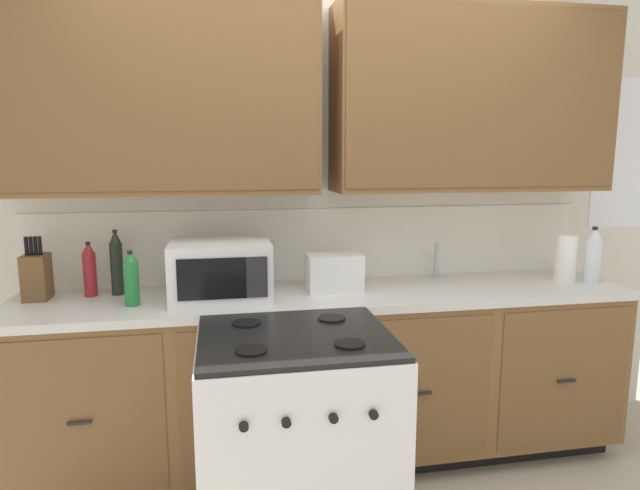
% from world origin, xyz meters
% --- Properties ---
extents(wall_unit, '(4.31, 0.40, 2.53)m').
position_xyz_m(wall_unit, '(0.00, 0.50, 1.68)').
color(wall_unit, silver).
rests_on(wall_unit, ground_plane).
extents(counter_run, '(3.14, 0.64, 0.94)m').
position_xyz_m(counter_run, '(0.00, 0.30, 0.48)').
color(counter_run, black).
rests_on(counter_run, ground_plane).
extents(stove_range, '(0.76, 0.68, 0.95)m').
position_xyz_m(stove_range, '(-0.27, -0.33, 0.47)').
color(stove_range, white).
rests_on(stove_range, ground_plane).
extents(microwave, '(0.48, 0.37, 0.28)m').
position_xyz_m(microwave, '(-0.55, 0.27, 1.08)').
color(microwave, white).
rests_on(microwave, counter_run).
extents(toaster, '(0.28, 0.18, 0.19)m').
position_xyz_m(toaster, '(0.03, 0.33, 1.03)').
color(toaster, white).
rests_on(toaster, counter_run).
extents(knife_block, '(0.11, 0.14, 0.31)m').
position_xyz_m(knife_block, '(-1.42, 0.42, 1.05)').
color(knife_block, brown).
rests_on(knife_block, counter_run).
extents(sink_faucet, '(0.02, 0.02, 0.20)m').
position_xyz_m(sink_faucet, '(0.66, 0.51, 1.04)').
color(sink_faucet, '#B2B5BA').
rests_on(sink_faucet, counter_run).
extents(paper_towel_roll, '(0.12, 0.12, 0.26)m').
position_xyz_m(paper_towel_roll, '(1.33, 0.29, 1.07)').
color(paper_towel_roll, white).
rests_on(paper_towel_roll, counter_run).
extents(bottle_red, '(0.06, 0.06, 0.27)m').
position_xyz_m(bottle_red, '(-1.18, 0.44, 1.07)').
color(bottle_red, maroon).
rests_on(bottle_red, counter_run).
extents(bottle_clear, '(0.08, 0.08, 0.31)m').
position_xyz_m(bottle_clear, '(1.45, 0.24, 1.09)').
color(bottle_clear, silver).
rests_on(bottle_clear, counter_run).
extents(bottle_green, '(0.07, 0.07, 0.26)m').
position_xyz_m(bottle_green, '(-0.96, 0.22, 1.06)').
color(bottle_green, '#237A38').
rests_on(bottle_green, counter_run).
extents(bottle_dark, '(0.06, 0.06, 0.33)m').
position_xyz_m(bottle_dark, '(-1.06, 0.45, 1.10)').
color(bottle_dark, black).
rests_on(bottle_dark, counter_run).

